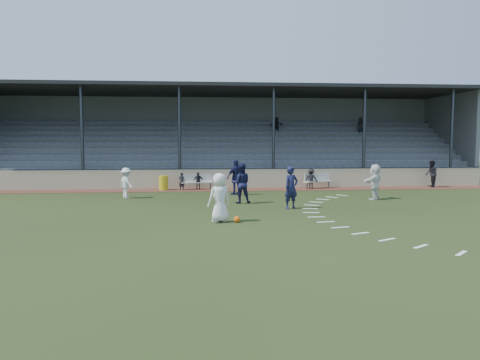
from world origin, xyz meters
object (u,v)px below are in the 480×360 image
(trash_bin, at_px, (163,183))
(player_white_lead, at_px, (220,198))
(player_navy_lead, at_px, (291,188))
(football, at_px, (237,219))
(official, at_px, (431,174))
(bench_left, at_px, (197,180))
(bench_right, at_px, (318,179))

(trash_bin, bearing_deg, player_white_lead, -75.67)
(trash_bin, xyz_separation_m, player_navy_lead, (6.26, -8.19, 0.49))
(football, xyz_separation_m, player_white_lead, (-0.64, 0.15, 0.81))
(trash_bin, height_order, official, official)
(official, bearing_deg, player_white_lead, -38.83)
(bench_left, distance_m, bench_right, 7.67)
(bench_right, distance_m, player_navy_lead, 9.18)
(bench_left, bearing_deg, official, -9.32)
(bench_right, relative_size, player_white_lead, 1.08)
(football, relative_size, player_navy_lead, 0.13)
(bench_left, relative_size, bench_right, 1.02)
(player_white_lead, bearing_deg, player_navy_lead, -162.02)
(bench_right, bearing_deg, player_white_lead, -142.91)
(football, relative_size, player_white_lead, 0.13)
(bench_right, height_order, player_navy_lead, player_navy_lead)
(player_white_lead, height_order, player_navy_lead, player_navy_lead)
(bench_right, bearing_deg, bench_left, 157.98)
(bench_left, xyz_separation_m, official, (15.10, -0.15, 0.32))
(football, distance_m, player_white_lead, 1.04)
(trash_bin, height_order, player_white_lead, player_white_lead)
(player_white_lead, bearing_deg, football, 141.62)
(bench_left, distance_m, trash_bin, 2.05)
(bench_right, height_order, football, bench_right)
(football, xyz_separation_m, official, (13.60, 11.56, 0.78))
(trash_bin, bearing_deg, football, -72.89)
(trash_bin, relative_size, football, 3.65)
(trash_bin, distance_m, player_white_lead, 11.69)
(football, height_order, player_navy_lead, player_navy_lead)
(trash_bin, distance_m, official, 17.13)
(football, distance_m, player_navy_lead, 4.35)
(player_white_lead, bearing_deg, official, -166.23)
(trash_bin, bearing_deg, bench_right, 1.83)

